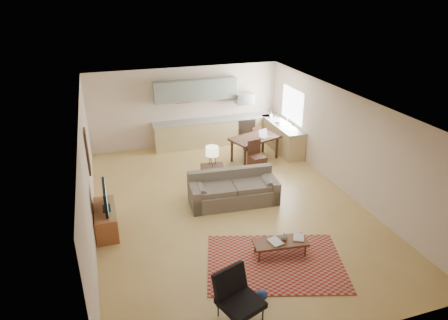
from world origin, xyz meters
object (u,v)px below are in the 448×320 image
object	(u,v)px
coffee_table	(280,248)
dining_table	(255,149)
tv_credenza	(106,220)
console_table	(212,177)
armchair	(241,299)
sofa	(233,189)

from	to	relation	value
coffee_table	dining_table	distance (m)	4.92
tv_credenza	console_table	distance (m)	3.12
console_table	armchair	bearing A→B (deg)	-92.43
dining_table	armchair	bearing A→B (deg)	-132.78
armchair	console_table	xyz separation A→B (m)	(0.87, 4.62, -0.07)
coffee_table	dining_table	size ratio (longest dim) A/B	0.74
coffee_table	dining_table	world-z (taller)	dining_table
dining_table	tv_credenza	bearing A→B (deg)	-169.28
sofa	dining_table	xyz separation A→B (m)	(1.54, 2.38, -0.02)
sofa	tv_credenza	size ratio (longest dim) A/B	1.89
dining_table	coffee_table	bearing A→B (deg)	-124.52
sofa	coffee_table	xyz separation A→B (m)	(0.21, -2.36, -0.24)
coffee_table	armchair	distance (m)	1.97
console_table	dining_table	world-z (taller)	dining_table
coffee_table	console_table	xyz separation A→B (m)	(-0.51, 3.24, 0.18)
sofa	coffee_table	distance (m)	2.38
armchair	console_table	size ratio (longest dim) A/B	1.21
sofa	console_table	distance (m)	0.94
console_table	dining_table	distance (m)	2.36
sofa	dining_table	world-z (taller)	sofa
coffee_table	dining_table	bearing A→B (deg)	80.84
armchair	dining_table	bearing A→B (deg)	46.36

